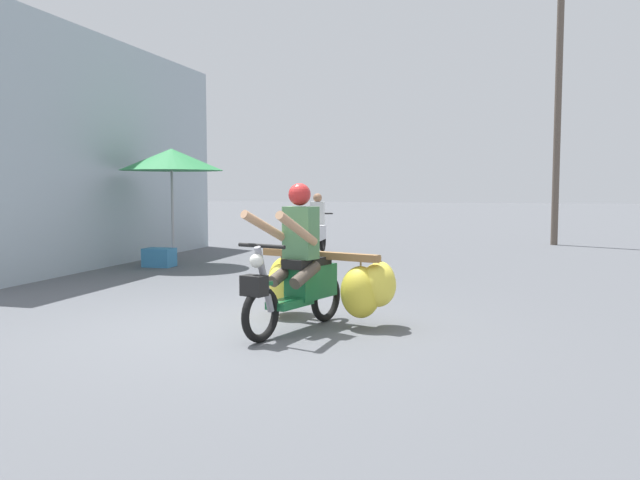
% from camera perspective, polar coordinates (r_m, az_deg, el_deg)
% --- Properties ---
extents(ground_plane, '(120.00, 120.00, 0.00)m').
position_cam_1_polar(ground_plane, '(7.13, -7.58, -7.82)').
color(ground_plane, '#56595E').
extents(motorbike_main_loaded, '(1.70, 1.99, 1.58)m').
position_cam_1_polar(motorbike_main_loaded, '(7.21, -0.10, -3.40)').
color(motorbike_main_loaded, black).
rests_on(motorbike_main_loaded, ground).
extents(motorbike_distant_ahead_left, '(0.50, 1.62, 1.40)m').
position_cam_1_polar(motorbike_distant_ahead_left, '(14.73, -0.20, 0.89)').
color(motorbike_distant_ahead_left, black).
rests_on(motorbike_distant_ahead_left, ground).
extents(shopfront_building, '(3.71, 8.31, 4.41)m').
position_cam_1_polar(shopfront_building, '(14.69, -23.10, 6.90)').
color(shopfront_building, '#9EADB7').
rests_on(shopfront_building, ground).
extents(market_umbrella_near_shop, '(1.99, 1.99, 2.28)m').
position_cam_1_polar(market_umbrella_near_shop, '(12.92, -12.92, 6.90)').
color(market_umbrella_near_shop, '#99999E').
rests_on(market_umbrella_near_shop, ground).
extents(produce_crate, '(0.56, 0.40, 0.36)m').
position_cam_1_polar(produce_crate, '(12.93, -13.95, -1.50)').
color(produce_crate, teal).
rests_on(produce_crate, ground).
extents(utility_pole, '(0.18, 0.18, 6.40)m').
position_cam_1_polar(utility_pole, '(18.44, 20.15, 9.56)').
color(utility_pole, brown).
rests_on(utility_pole, ground).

